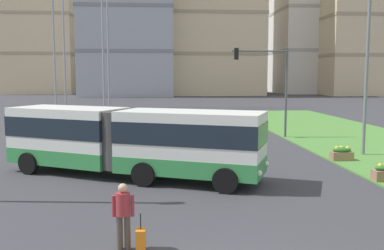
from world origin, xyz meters
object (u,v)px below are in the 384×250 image
traffic_light_far_right (269,77)px  pedestrian_crossing (123,212)px  rolling_suitcase (141,240)px  streetlight_median (367,66)px  articulated_bus (130,140)px  flower_planter_4 (342,154)px  apartment_tower_centre (211,0)px  apartment_tower_eastcentre (320,13)px

traffic_light_far_right → pedestrian_crossing: bearing=-114.4°
rolling_suitcase → streetlight_median: (11.93, 12.43, 4.68)m
articulated_bus → traffic_light_far_right: traffic_light_far_right is taller
flower_planter_4 → articulated_bus: bearing=-166.5°
traffic_light_far_right → flower_planter_4: bearing=-79.2°
rolling_suitcase → flower_planter_4: size_ratio=0.88×
pedestrian_crossing → streetlight_median: 17.86m
apartment_tower_centre → flower_planter_4: bearing=-92.3°
traffic_light_far_right → apartment_tower_eastcentre: 85.60m
apartment_tower_centre → traffic_light_far_right: bearing=-93.9°
apartment_tower_eastcentre → flower_planter_4: bearing=-109.8°
streetlight_median → apartment_tower_centre: (1.39, 79.60, 16.80)m
articulated_bus → apartment_tower_centre: (14.05, 83.69, 20.14)m
apartment_tower_eastcentre → pedestrian_crossing: bearing=-113.2°
pedestrian_crossing → streetlight_median: streetlight_median is taller
articulated_bus → apartment_tower_eastcentre: bearing=64.8°
pedestrian_crossing → apartment_tower_eastcentre: 107.19m
traffic_light_far_right → streetlight_median: size_ratio=0.70×
flower_planter_4 → apartment_tower_eastcentre: 93.73m
rolling_suitcase → streetlight_median: 17.86m
apartment_tower_centre → articulated_bus: bearing=-99.5°
streetlight_median → pedestrian_crossing: bearing=-135.3°
rolling_suitcase → apartment_tower_centre: 95.44m
apartment_tower_centre → apartment_tower_eastcentre: apartment_tower_centre is taller
rolling_suitcase → articulated_bus: bearing=95.0°
articulated_bus → traffic_light_far_right: 14.76m
apartment_tower_centre → apartment_tower_eastcentre: size_ratio=1.10×
pedestrian_crossing → flower_planter_4: size_ratio=1.58×
streetlight_median → flower_planter_4: bearing=-141.4°
pedestrian_crossing → rolling_suitcase: pedestrian_crossing is taller
pedestrian_crossing → rolling_suitcase: 0.85m
pedestrian_crossing → streetlight_median: bearing=44.7°
articulated_bus → apartment_tower_eastcentre: (41.87, 88.84, 18.21)m
flower_planter_4 → streetlight_median: 5.17m
rolling_suitcase → apartment_tower_eastcentre: bearing=67.1°
articulated_bus → streetlight_median: bearing=17.9°
flower_planter_4 → streetlight_median: bearing=38.6°
streetlight_median → apartment_tower_eastcentre: size_ratio=0.23×
flower_planter_4 → apartment_tower_eastcentre: size_ratio=0.03×
pedestrian_crossing → apartment_tower_eastcentre: (41.59, 96.98, 18.86)m
pedestrian_crossing → apartment_tower_centre: apartment_tower_centre is taller
flower_planter_4 → pedestrian_crossing: bearing=-134.4°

